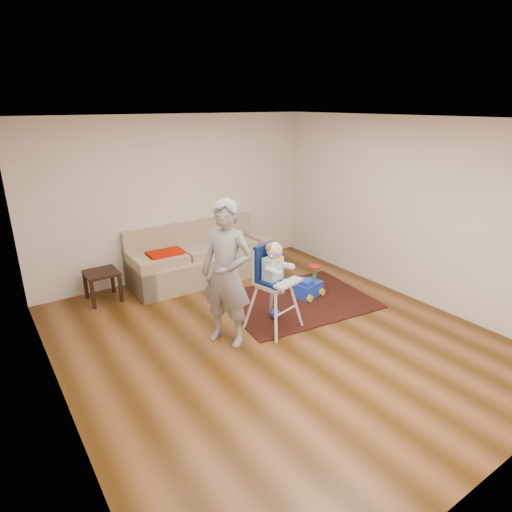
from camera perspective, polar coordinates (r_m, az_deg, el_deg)
ground at (r=5.65m, az=2.33°, el=-10.74°), size 5.50×5.50×0.00m
room_envelope at (r=5.38m, az=-0.76°, el=9.17°), size 5.04×5.52×2.72m
sofa at (r=7.31m, az=-7.50°, el=0.40°), size 2.39×1.01×0.92m
side_table at (r=6.93m, az=-19.74°, el=-3.78°), size 0.47×0.47×0.47m
area_rug at (r=6.60m, az=5.51°, el=-5.97°), size 2.34×1.86×0.02m
ride_on_toy at (r=6.67m, az=7.05°, el=-3.47°), size 0.48×0.39×0.46m
toy_ball at (r=6.03m, az=2.58°, el=-7.69°), size 0.14×0.14×0.14m
high_chair at (r=5.61m, az=2.37°, el=-4.22°), size 0.68×0.68×1.22m
adult at (r=5.18m, az=-3.96°, el=-2.43°), size 0.71×0.80×1.83m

